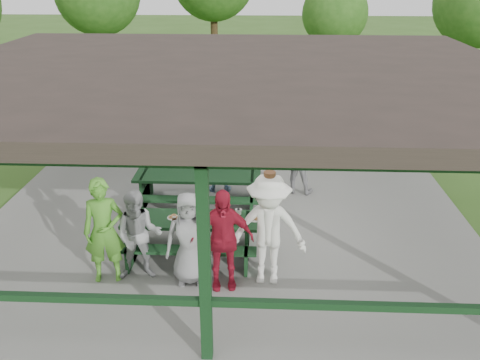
{
  "coord_description": "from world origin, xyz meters",
  "views": [
    {
      "loc": [
        0.69,
        -9.21,
        5.08
      ],
      "look_at": [
        0.29,
        -0.3,
        1.22
      ],
      "focal_mm": 38.0,
      "sensor_mm": 36.0,
      "label": 1
    }
  ],
  "objects_px": {
    "picnic_table_near": "(191,232)",
    "pickup_truck": "(353,96)",
    "contestant_grey_mid": "(189,239)",
    "contestant_white_fedora": "(268,230)",
    "contestant_green": "(104,231)",
    "contestant_grey_left": "(139,236)",
    "farm_trailer": "(202,95)",
    "contestant_red": "(222,239)",
    "picnic_table_far": "(198,186)",
    "spectator_lblue": "(219,162)",
    "spectator_grey": "(298,159)",
    "spectator_blue": "(165,145)"
  },
  "relations": [
    {
      "from": "contestant_grey_left",
      "to": "contestant_red",
      "type": "distance_m",
      "value": 1.41
    },
    {
      "from": "spectator_lblue",
      "to": "farm_trailer",
      "type": "distance_m",
      "value": 6.75
    },
    {
      "from": "contestant_red",
      "to": "contestant_green",
      "type": "bearing_deg",
      "value": 169.62
    },
    {
      "from": "picnic_table_far",
      "to": "spectator_grey",
      "type": "xyz_separation_m",
      "value": [
        2.19,
        0.91,
        0.33
      ]
    },
    {
      "from": "contestant_white_fedora",
      "to": "spectator_blue",
      "type": "xyz_separation_m",
      "value": [
        -2.48,
        4.26,
        -0.09
      ]
    },
    {
      "from": "contestant_grey_mid",
      "to": "spectator_grey",
      "type": "height_order",
      "value": "spectator_grey"
    },
    {
      "from": "contestant_grey_left",
      "to": "contestant_white_fedora",
      "type": "xyz_separation_m",
      "value": [
        2.14,
        -0.01,
        0.17
      ]
    },
    {
      "from": "picnic_table_near",
      "to": "farm_trailer",
      "type": "height_order",
      "value": "farm_trailer"
    },
    {
      "from": "contestant_red",
      "to": "contestant_white_fedora",
      "type": "bearing_deg",
      "value": 5.71
    },
    {
      "from": "spectator_grey",
      "to": "pickup_truck",
      "type": "bearing_deg",
      "value": -99.03
    },
    {
      "from": "contestant_red",
      "to": "spectator_grey",
      "type": "relative_size",
      "value": 1.08
    },
    {
      "from": "contestant_grey_left",
      "to": "farm_trailer",
      "type": "bearing_deg",
      "value": 83.29
    },
    {
      "from": "contestant_white_fedora",
      "to": "spectator_blue",
      "type": "bearing_deg",
      "value": 123.44
    },
    {
      "from": "pickup_truck",
      "to": "farm_trailer",
      "type": "height_order",
      "value": "pickup_truck"
    },
    {
      "from": "contestant_grey_left",
      "to": "contestant_green",
      "type": "bearing_deg",
      "value": 179.51
    },
    {
      "from": "contestant_white_fedora",
      "to": "spectator_lblue",
      "type": "height_order",
      "value": "contestant_white_fedora"
    },
    {
      "from": "contestant_grey_mid",
      "to": "contestant_red",
      "type": "relative_size",
      "value": 0.92
    },
    {
      "from": "farm_trailer",
      "to": "contestant_green",
      "type": "bearing_deg",
      "value": -81.53
    },
    {
      "from": "contestant_grey_left",
      "to": "spectator_lblue",
      "type": "bearing_deg",
      "value": 66.62
    },
    {
      "from": "contestant_grey_left",
      "to": "spectator_grey",
      "type": "distance_m",
      "value": 4.63
    },
    {
      "from": "contestant_white_fedora",
      "to": "spectator_grey",
      "type": "relative_size",
      "value": 1.23
    },
    {
      "from": "contestant_grey_mid",
      "to": "contestant_white_fedora",
      "type": "xyz_separation_m",
      "value": [
        1.29,
        0.06,
        0.16
      ]
    },
    {
      "from": "picnic_table_near",
      "to": "picnic_table_far",
      "type": "distance_m",
      "value": 2.0
    },
    {
      "from": "contestant_grey_mid",
      "to": "farm_trailer",
      "type": "distance_m",
      "value": 10.39
    },
    {
      "from": "picnic_table_near",
      "to": "contestant_green",
      "type": "height_order",
      "value": "contestant_green"
    },
    {
      "from": "picnic_table_near",
      "to": "pickup_truck",
      "type": "xyz_separation_m",
      "value": [
        4.37,
        9.44,
        0.22
      ]
    },
    {
      "from": "contestant_green",
      "to": "contestant_grey_mid",
      "type": "height_order",
      "value": "contestant_green"
    },
    {
      "from": "contestant_grey_left",
      "to": "pickup_truck",
      "type": "relative_size",
      "value": 0.28
    },
    {
      "from": "picnic_table_near",
      "to": "contestant_grey_left",
      "type": "height_order",
      "value": "contestant_grey_left"
    },
    {
      "from": "spectator_lblue",
      "to": "spectator_grey",
      "type": "bearing_deg",
      "value": 177.74
    },
    {
      "from": "spectator_lblue",
      "to": "spectator_blue",
      "type": "bearing_deg",
      "value": -27.43
    },
    {
      "from": "picnic_table_far",
      "to": "contestant_green",
      "type": "distance_m",
      "value": 3.09
    },
    {
      "from": "picnic_table_near",
      "to": "contestant_red",
      "type": "distance_m",
      "value": 1.2
    },
    {
      "from": "farm_trailer",
      "to": "pickup_truck",
      "type": "bearing_deg",
      "value": 9.82
    },
    {
      "from": "contestant_grey_left",
      "to": "spectator_grey",
      "type": "xyz_separation_m",
      "value": [
        2.83,
        3.66,
        0.01
      ]
    },
    {
      "from": "spectator_lblue",
      "to": "spectator_grey",
      "type": "relative_size",
      "value": 0.88
    },
    {
      "from": "picnic_table_far",
      "to": "contestant_grey_left",
      "type": "distance_m",
      "value": 2.84
    },
    {
      "from": "contestant_white_fedora",
      "to": "farm_trailer",
      "type": "bearing_deg",
      "value": 105.61
    },
    {
      "from": "picnic_table_far",
      "to": "spectator_grey",
      "type": "bearing_deg",
      "value": 22.51
    },
    {
      "from": "contestant_grey_left",
      "to": "spectator_blue",
      "type": "relative_size",
      "value": 0.91
    },
    {
      "from": "picnic_table_far",
      "to": "spectator_blue",
      "type": "distance_m",
      "value": 1.84
    },
    {
      "from": "contestant_green",
      "to": "farm_trailer",
      "type": "distance_m",
      "value": 10.36
    },
    {
      "from": "contestant_grey_left",
      "to": "contestant_white_fedora",
      "type": "distance_m",
      "value": 2.14
    },
    {
      "from": "picnic_table_near",
      "to": "contestant_green",
      "type": "xyz_separation_m",
      "value": [
        -1.3,
        -0.82,
        0.45
      ]
    },
    {
      "from": "contestant_grey_mid",
      "to": "contestant_red",
      "type": "height_order",
      "value": "contestant_red"
    },
    {
      "from": "contestant_green",
      "to": "spectator_blue",
      "type": "distance_m",
      "value": 4.32
    },
    {
      "from": "picnic_table_near",
      "to": "contestant_red",
      "type": "bearing_deg",
      "value": -55.05
    },
    {
      "from": "contestant_green",
      "to": "contestant_red",
      "type": "distance_m",
      "value": 1.95
    },
    {
      "from": "picnic_table_near",
      "to": "spectator_lblue",
      "type": "distance_m",
      "value": 2.9
    },
    {
      "from": "picnic_table_far",
      "to": "contestant_grey_mid",
      "type": "height_order",
      "value": "contestant_grey_mid"
    }
  ]
}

